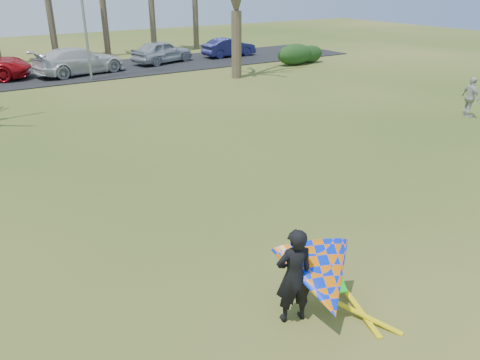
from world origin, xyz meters
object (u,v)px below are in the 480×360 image
car_5 (229,47)px  pedestrian_b (470,97)px  car_4 (162,52)px  car_3 (79,61)px  streetlight (85,3)px  kite_flyer (318,279)px

car_5 → pedestrian_b: 20.70m
car_5 → pedestrian_b: (0.00, -20.70, 0.13)m
car_4 → car_3: bearing=83.3°
streetlight → kite_flyer: bearing=-97.3°
streetlight → car_4: streetlight is taller
car_4 → kite_flyer: (-9.17, -27.43, -0.00)m
streetlight → pedestrian_b: (11.78, -17.34, -3.57)m
car_4 → kite_flyer: kite_flyer is taller
car_4 → pedestrian_b: size_ratio=2.63×
car_3 → car_4: size_ratio=1.23×
pedestrian_b → car_3: bearing=51.6°
streetlight → car_3: bearing=94.5°
streetlight → car_4: (6.09, 3.40, -3.60)m
car_5 → pedestrian_b: size_ratio=2.39×
car_3 → car_4: (6.26, 1.13, -0.04)m
car_3 → kite_flyer: (-2.90, -26.29, -0.04)m
streetlight → pedestrian_b: bearing=-55.8°
car_3 → car_4: car_3 is taller
car_3 → car_4: 6.36m
car_3 → kite_flyer: 26.45m
kite_flyer → car_4: bearing=71.5°
pedestrian_b → kite_flyer: kite_flyer is taller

